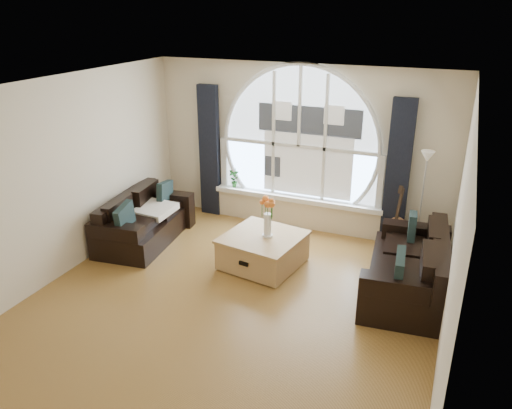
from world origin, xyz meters
The scene contains 21 objects.
ground centered at (0.00, 0.00, 0.00)m, with size 5.00×5.50×0.01m, color brown.
ceiling centered at (0.00, 0.00, 2.70)m, with size 5.00×5.50×0.01m, color silver.
wall_back centered at (0.00, 2.75, 1.35)m, with size 5.00×0.01×2.70m, color beige.
wall_front centered at (0.00, -2.75, 1.35)m, with size 5.00×0.01×2.70m, color beige.
wall_left centered at (-2.50, 0.00, 1.35)m, with size 0.01×5.50×2.70m, color beige.
wall_right centered at (2.50, 0.00, 1.35)m, with size 0.01×5.50×2.70m, color beige.
attic_slope centered at (2.20, 0.00, 2.35)m, with size 0.92×5.50×0.72m, color silver.
arched_window centered at (0.00, 2.72, 1.62)m, with size 2.60×0.06×2.15m, color silver.
window_sill centered at (0.00, 2.65, 0.51)m, with size 2.90×0.22×0.08m, color white.
window_frame centered at (0.00, 2.69, 1.62)m, with size 2.76×0.08×2.15m, color white.
neighbor_house centered at (0.15, 2.71, 1.50)m, with size 1.70×0.02×1.50m, color silver.
curtain_left centered at (-1.60, 2.63, 1.15)m, with size 0.35×0.12×2.30m, color black.
curtain_right centered at (1.60, 2.63, 1.15)m, with size 0.35×0.12×2.30m, color black.
sofa_left centered at (-2.03, 1.19, 0.40)m, with size 0.84×1.69×0.75m, color black.
sofa_right centered at (2.01, 1.20, 0.40)m, with size 0.93×1.86×0.83m, color black.
coffee_chest centered at (0.00, 1.16, 0.25)m, with size 1.04×1.04×0.51m, color #A67D4B.
throw_blanket centered at (-1.92, 1.34, 0.50)m, with size 0.55×0.55×0.10m, color silver.
vase_flowers centered at (0.06, 1.17, 0.86)m, with size 0.24×0.24×0.70m, color white.
floor_lamp centered at (2.00, 2.46, 0.80)m, with size 0.24×0.24×1.60m, color #B2B2B2.
guitar centered at (1.70, 2.48, 0.53)m, with size 0.36×0.24×1.06m, color brown.
potted_plant centered at (-1.15, 2.65, 0.72)m, with size 0.18×0.12×0.34m, color #1E6023.
Camera 1 is at (2.39, -4.81, 3.56)m, focal length 35.06 mm.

